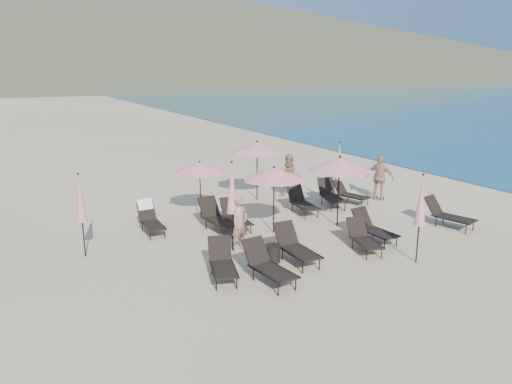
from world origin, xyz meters
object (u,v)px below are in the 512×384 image
lounger_7 (217,217)px  umbrella_open_3 (257,147)px  umbrella_open_0 (274,174)px  umbrella_closed_3 (232,189)px  umbrella_closed_1 (339,162)px  umbrella_closed_2 (80,199)px  side_table_1 (360,231)px  lounger_11 (349,193)px  beachgoer_b (290,176)px  lounger_3 (364,238)px  lounger_8 (235,216)px  beachgoer_a (240,223)px  umbrella_open_1 (340,164)px  umbrella_open_2 (200,167)px  lounger_2 (296,246)px  lounger_6 (150,218)px  lounger_0 (222,262)px  beachgoer_c (380,178)px  lounger_10 (331,194)px  lounger_4 (373,228)px  lounger_5 (448,214)px  side_table_0 (273,253)px  umbrella_closed_0 (421,201)px  lounger_1 (268,265)px  lounger_9 (302,201)px

lounger_7 → umbrella_open_3: bearing=37.0°
umbrella_open_0 → umbrella_closed_3: bearing=-158.3°
umbrella_closed_1 → umbrella_closed_2: umbrella_closed_1 is taller
side_table_1 → lounger_11: bearing=54.7°
umbrella_closed_2 → beachgoer_b: bearing=16.3°
lounger_3 → lounger_8: 4.28m
umbrella_closed_3 → beachgoer_a: umbrella_closed_3 is taller
umbrella_open_1 → umbrella_open_2: (-3.56, 3.15, -0.32)m
lounger_2 → lounger_6: lounger_2 is taller
lounger_3 → umbrella_closed_1: bearing=76.6°
lounger_0 → umbrella_open_1: bearing=37.6°
lounger_6 → beachgoer_c: (9.09, -0.76, 0.45)m
lounger_8 → umbrella_open_2: umbrella_open_2 is taller
umbrella_closed_3 → beachgoer_b: size_ratio=1.53×
lounger_7 → umbrella_closed_2: 4.39m
lounger_10 → lounger_11: bearing=13.7°
lounger_4 → lounger_5: size_ratio=0.91×
lounger_8 → umbrella_open_1: (3.07, -1.47, 1.69)m
umbrella_closed_3 → side_table_0: size_ratio=5.47×
lounger_8 → lounger_11: 5.26m
lounger_0 → umbrella_open_3: umbrella_open_3 is taller
umbrella_open_2 → umbrella_closed_1: 5.10m
lounger_10 → beachgoer_b: size_ratio=1.03×
lounger_5 → side_table_1: size_ratio=3.54×
lounger_7 → umbrella_closed_2: (-4.21, -0.23, 1.23)m
umbrella_closed_3 → beachgoer_c: size_ratio=1.46×
lounger_0 → umbrella_closed_0: bearing=-0.7°
side_table_0 → lounger_5: bearing=-2.6°
umbrella_open_1 → side_table_0: 4.25m
lounger_2 → umbrella_open_0: 2.87m
lounger_1 → umbrella_open_1: (4.26, 2.59, 1.66)m
lounger_11 → side_table_1: size_ratio=3.17×
lounger_9 → umbrella_open_0: umbrella_open_0 is taller
lounger_1 → lounger_8: lounger_1 is taller
lounger_1 → beachgoer_c: beachgoer_c is taller
lounger_10 → beachgoer_c: bearing=10.0°
lounger_0 → umbrella_open_3: size_ratio=0.70×
lounger_2 → beachgoer_b: size_ratio=0.98×
lounger_4 → umbrella_closed_3: umbrella_closed_3 is taller
lounger_4 → umbrella_open_3: (-0.73, 5.83, 1.68)m
umbrella_open_3 → umbrella_closed_2: size_ratio=0.98×
lounger_9 → lounger_10: (1.49, 0.21, 0.02)m
umbrella_open_1 → umbrella_open_2: size_ratio=1.18×
lounger_0 → lounger_1: size_ratio=0.98×
umbrella_open_2 → umbrella_closed_3: umbrella_closed_3 is taller
lounger_3 → umbrella_closed_1: umbrella_closed_1 is taller
umbrella_closed_0 → side_table_1: bearing=91.9°
umbrella_open_2 → beachgoer_b: umbrella_open_2 is taller
lounger_6 → umbrella_closed_2: (-2.26, -1.12, 1.22)m
lounger_2 → umbrella_open_3: 6.63m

